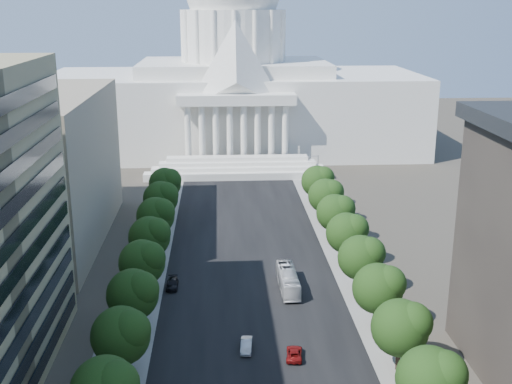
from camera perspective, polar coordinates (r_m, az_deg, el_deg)
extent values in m
cube|color=black|center=(124.88, -0.78, -5.55)|extent=(30.00, 260.00, 0.01)
cube|color=gray|center=(125.55, -9.51, -5.67)|extent=(8.00, 260.00, 0.02)
cube|color=gray|center=(127.08, 7.85, -5.31)|extent=(8.00, 260.00, 0.02)
cube|color=white|center=(213.57, -1.96, 7.15)|extent=(120.00, 50.00, 25.00)
cube|color=white|center=(211.74, -1.99, 11.02)|extent=(60.00, 40.00, 4.00)
cube|color=white|center=(185.68, -1.76, 8.26)|extent=(34.00, 8.00, 3.00)
cylinder|color=white|center=(211.05, -2.02, 13.73)|extent=(32.00, 32.00, 16.00)
cube|color=gray|center=(136.58, -21.57, 1.82)|extent=(38.00, 52.00, 30.00)
cylinder|color=#33261C|center=(87.41, -11.76, -15.09)|extent=(0.56, 0.56, 2.94)
sphere|color=black|center=(85.08, -11.94, -12.38)|extent=(7.60, 7.60, 7.60)
sphere|color=black|center=(83.69, -11.14, -11.96)|extent=(5.32, 5.32, 5.32)
cylinder|color=#33261C|center=(97.75, -10.77, -11.44)|extent=(0.56, 0.56, 2.94)
sphere|color=black|center=(95.67, -10.92, -8.95)|extent=(7.60, 7.60, 7.60)
sphere|color=black|center=(94.34, -10.20, -8.52)|extent=(5.32, 5.32, 5.32)
cylinder|color=#33261C|center=(108.43, -9.99, -8.50)|extent=(0.56, 0.56, 2.94)
sphere|color=black|center=(106.56, -10.11, -6.20)|extent=(7.60, 7.60, 7.60)
sphere|color=black|center=(105.28, -9.47, -5.78)|extent=(5.32, 5.32, 5.32)
cylinder|color=#33261C|center=(119.36, -9.36, -6.08)|extent=(0.56, 0.56, 2.94)
sphere|color=black|center=(117.67, -9.46, -3.97)|extent=(7.60, 7.60, 7.60)
sphere|color=black|center=(116.43, -8.88, -3.56)|extent=(5.32, 5.32, 5.32)
cylinder|color=#33261C|center=(130.49, -8.84, -4.08)|extent=(0.56, 0.56, 2.94)
sphere|color=black|center=(128.94, -8.93, -2.12)|extent=(7.60, 7.60, 7.60)
sphere|color=black|center=(127.74, -8.39, -1.74)|extent=(5.32, 5.32, 5.32)
cylinder|color=#33261C|center=(141.75, -8.41, -2.39)|extent=(0.56, 0.56, 2.94)
sphere|color=black|center=(140.33, -8.48, -0.57)|extent=(7.60, 7.60, 7.60)
sphere|color=black|center=(139.16, -7.98, -0.21)|extent=(5.32, 5.32, 5.32)
cylinder|color=#33261C|center=(153.13, -8.04, -0.95)|extent=(0.56, 0.56, 2.94)
sphere|color=black|center=(151.81, -8.11, 0.74)|extent=(7.60, 7.60, 7.60)
sphere|color=black|center=(150.67, -7.64, 1.09)|extent=(5.32, 5.32, 5.32)
sphere|color=black|center=(77.32, 15.15, -15.77)|extent=(7.60, 7.60, 7.60)
sphere|color=black|center=(76.54, 16.37, -15.24)|extent=(5.32, 5.32, 5.32)
cylinder|color=#33261C|center=(89.48, 12.49, -14.34)|extent=(0.56, 0.56, 2.94)
sphere|color=black|center=(87.21, 12.68, -11.68)|extent=(7.60, 7.60, 7.60)
sphere|color=black|center=(86.41, 13.73, -11.18)|extent=(5.32, 5.32, 5.32)
cylinder|color=#33261C|center=(99.61, 10.63, -10.88)|extent=(0.56, 0.56, 2.94)
sphere|color=black|center=(97.57, 10.77, -8.42)|extent=(7.60, 7.60, 7.60)
sphere|color=black|center=(96.76, 11.69, -7.95)|extent=(5.32, 5.32, 5.32)
cylinder|color=#33261C|center=(110.11, 9.15, -8.05)|extent=(0.56, 0.56, 2.94)
sphere|color=black|center=(108.27, 9.26, -5.79)|extent=(7.60, 7.60, 7.60)
sphere|color=black|center=(107.46, 10.07, -5.35)|extent=(5.32, 5.32, 5.32)
cylinder|color=#33261C|center=(120.89, 7.95, -5.73)|extent=(0.56, 0.56, 2.94)
sphere|color=black|center=(119.22, 8.04, -3.63)|extent=(7.60, 7.60, 7.60)
sphere|color=black|center=(118.40, 8.76, -3.22)|extent=(5.32, 5.32, 5.32)
cylinder|color=#33261C|center=(131.88, 6.96, -3.78)|extent=(0.56, 0.56, 2.94)
sphere|color=black|center=(130.35, 7.03, -1.84)|extent=(7.60, 7.60, 7.60)
sphere|color=black|center=(129.54, 7.68, -1.45)|extent=(5.32, 5.32, 5.32)
cylinder|color=#33261C|center=(143.04, 6.12, -2.13)|extent=(0.56, 0.56, 2.94)
sphere|color=black|center=(141.63, 6.18, -0.33)|extent=(7.60, 7.60, 7.60)
sphere|color=black|center=(140.81, 6.77, 0.04)|extent=(5.32, 5.32, 5.32)
cylinder|color=#33261C|center=(154.32, 5.40, -0.73)|extent=(0.56, 0.56, 2.94)
sphere|color=black|center=(153.01, 5.45, 0.96)|extent=(7.60, 7.60, 7.60)
sphere|color=black|center=(152.20, 6.00, 1.30)|extent=(5.32, 5.32, 5.32)
cylinder|color=gray|center=(75.58, 16.50, -14.37)|extent=(2.40, 0.14, 0.14)
sphere|color=gray|center=(75.28, 15.68, -14.52)|extent=(0.44, 0.44, 0.44)
cylinder|color=gray|center=(98.89, 12.14, -9.22)|extent=(0.18, 0.18, 9.00)
cylinder|color=gray|center=(96.83, 11.61, -6.96)|extent=(2.40, 0.14, 0.14)
sphere|color=gray|center=(96.60, 10.97, -7.05)|extent=(0.44, 0.44, 0.44)
cylinder|color=gray|center=(121.21, 9.08, -4.18)|extent=(0.18, 0.18, 9.00)
cylinder|color=gray|center=(119.54, 8.61, -2.26)|extent=(2.40, 0.14, 0.14)
sphere|color=gray|center=(119.35, 8.09, -2.32)|extent=(0.44, 0.44, 0.44)
cylinder|color=gray|center=(144.42, 7.01, -0.72)|extent=(0.18, 0.18, 9.00)
cylinder|color=gray|center=(143.02, 6.59, 0.92)|extent=(2.40, 0.14, 0.14)
sphere|color=gray|center=(142.86, 6.16, 0.87)|extent=(0.44, 0.44, 0.44)
cylinder|color=gray|center=(168.14, 5.52, 1.77)|extent=(0.18, 0.18, 9.00)
cylinder|color=gray|center=(166.93, 5.15, 3.20)|extent=(2.40, 0.14, 0.14)
sphere|color=gray|center=(166.80, 4.77, 3.16)|extent=(0.44, 0.44, 0.44)
imported|color=#B4B8BD|center=(92.15, -0.86, -13.48)|extent=(1.95, 4.53, 1.45)
imported|color=maroon|center=(90.59, 3.42, -14.14)|extent=(2.68, 4.84, 1.28)
imported|color=black|center=(111.42, -7.45, -8.11)|extent=(2.00, 4.83, 1.40)
imported|color=silver|center=(109.72, 2.87, -7.82)|extent=(3.04, 12.13, 3.37)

